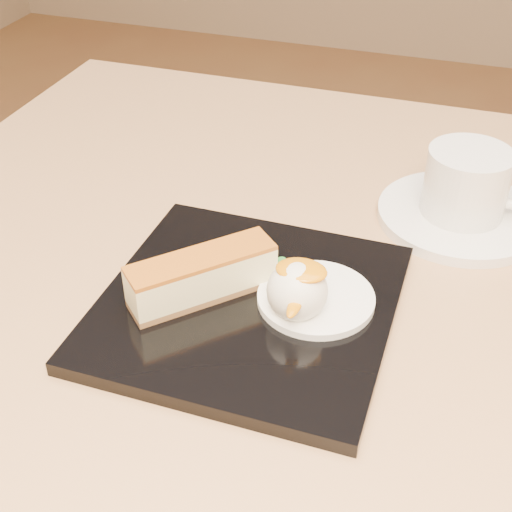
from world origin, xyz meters
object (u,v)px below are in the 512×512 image
(table, at_px, (281,418))
(coffee_cup, at_px, (469,181))
(cheesecake, at_px, (202,276))
(dessert_plate, at_px, (248,306))
(ice_cream_scoop, at_px, (297,291))
(saucer, at_px, (460,216))

(table, relative_size, coffee_cup, 7.98)
(cheesecake, bearing_deg, table, -9.10)
(table, distance_m, dessert_plate, 0.17)
(ice_cream_scoop, xyz_separation_m, coffee_cup, (0.11, 0.19, 0.01))
(cheesecake, bearing_deg, dessert_plate, -38.11)
(dessert_plate, height_order, coffee_cup, coffee_cup)
(ice_cream_scoop, bearing_deg, saucer, 61.38)
(ice_cream_scoop, relative_size, coffee_cup, 0.45)
(saucer, bearing_deg, cheesecake, -133.29)
(table, xyz_separation_m, saucer, (0.12, 0.15, 0.16))
(table, xyz_separation_m, dessert_plate, (-0.02, -0.04, 0.16))
(coffee_cup, bearing_deg, table, -135.62)
(ice_cream_scoop, distance_m, saucer, 0.22)
(ice_cream_scoop, bearing_deg, cheesecake, 180.00)
(coffee_cup, bearing_deg, dessert_plate, -133.49)
(cheesecake, xyz_separation_m, coffee_cup, (0.18, 0.19, 0.01))
(table, bearing_deg, ice_cream_scoop, -62.86)
(dessert_plate, xyz_separation_m, cheesecake, (-0.03, -0.00, 0.02))
(table, height_order, ice_cream_scoop, ice_cream_scoop)
(table, distance_m, coffee_cup, 0.28)
(table, bearing_deg, cheesecake, -142.86)
(dessert_plate, height_order, cheesecake, cheesecake)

